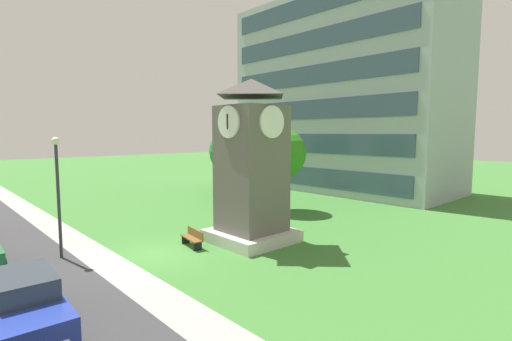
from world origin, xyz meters
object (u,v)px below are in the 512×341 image
(street_lamp, at_px, (58,183))
(tree_streetside, at_px, (234,151))
(clock_tower, at_px, (251,171))
(parked_car_blue, at_px, (26,302))
(park_bench, at_px, (193,238))
(tree_near_tower, at_px, (280,154))

(street_lamp, height_order, tree_streetside, tree_streetside)
(clock_tower, xyz_separation_m, parked_car_blue, (2.41, -10.98, -2.90))
(street_lamp, distance_m, tree_streetside, 17.81)
(clock_tower, distance_m, park_bench, 4.57)
(tree_near_tower, bearing_deg, clock_tower, -57.00)
(tree_streetside, bearing_deg, street_lamp, -66.15)
(tree_streetside, relative_size, tree_near_tower, 1.04)
(clock_tower, relative_size, street_lamp, 1.53)
(clock_tower, relative_size, park_bench, 4.62)
(tree_streetside, bearing_deg, parked_car_blue, -54.40)
(park_bench, relative_size, parked_car_blue, 0.39)
(street_lamp, bearing_deg, tree_near_tower, 91.81)
(park_bench, relative_size, street_lamp, 0.33)
(clock_tower, bearing_deg, parked_car_blue, -77.60)
(clock_tower, bearing_deg, tree_streetside, 144.49)
(tree_near_tower, bearing_deg, park_bench, -72.05)
(street_lamp, bearing_deg, park_bench, 63.95)
(clock_tower, bearing_deg, park_bench, -113.90)
(parked_car_blue, bearing_deg, tree_near_tower, 111.02)
(street_lamp, height_order, tree_near_tower, tree_near_tower)
(tree_near_tower, distance_m, parked_car_blue, 19.35)
(clock_tower, distance_m, tree_streetside, 13.69)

